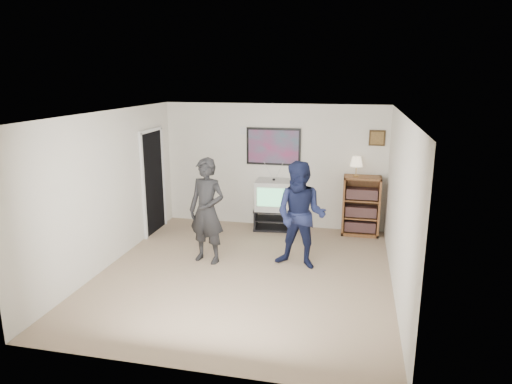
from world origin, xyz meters
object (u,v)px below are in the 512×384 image
at_px(crt_television, 274,195).
at_px(person_tall, 207,211).
at_px(bookshelf, 361,206).
at_px(person_short, 301,215).
at_px(media_stand, 275,219).

bearing_deg(crt_television, person_tall, -116.34).
height_order(crt_television, bookshelf, bookshelf).
relative_size(crt_television, person_short, 0.40).
bearing_deg(bookshelf, person_short, -118.12).
xyz_separation_m(bookshelf, person_tall, (-2.49, -1.91, 0.30)).
xyz_separation_m(media_stand, crt_television, (-0.04, 0.00, 0.51)).
distance_m(media_stand, bookshelf, 1.72).
distance_m(media_stand, person_short, 2.00).
xyz_separation_m(media_stand, bookshelf, (1.68, 0.05, 0.37)).
height_order(media_stand, crt_television, crt_television).
bearing_deg(media_stand, crt_television, 174.36).
bearing_deg(bookshelf, media_stand, -178.29).
height_order(media_stand, person_tall, person_tall).
distance_m(bookshelf, person_tall, 3.15).
distance_m(person_tall, person_short, 1.53).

